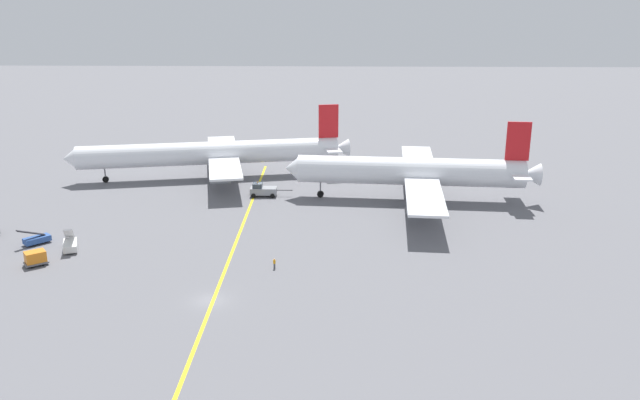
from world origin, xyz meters
TOP-DOWN VIEW (x-y plane):
  - ground_plane at (0.00, 0.00)m, footprint 600.00×600.00m
  - taxiway_stripe at (0.29, 10.00)m, footprint 1.66×120.00m
  - airliner_at_gate_left at (-10.55, 59.95)m, footprint 60.77×40.17m
  - airliner_being_pushed at (30.90, 44.57)m, footprint 48.85×49.65m
  - pushback_tug at (1.71, 46.38)m, footprint 8.39×2.88m
  - gse_belt_loader_portside at (-31.55, 19.38)m, footprint 4.30×4.42m
  - gse_container_dolly_flat at (-27.86, 10.93)m, footprint 3.88×3.68m
  - gse_stair_truck_yellow at (-25.13, 16.93)m, footprint 3.46×4.94m
  - ground_crew_marshaller_foreground at (7.40, 10.57)m, footprint 0.36×0.36m

SIDE VIEW (x-z plane):
  - ground_plane at x=0.00m, z-range 0.00..0.00m
  - taxiway_stripe at x=0.29m, z-range 0.00..0.01m
  - ground_crew_marshaller_foreground at x=7.40m, z-range 0.03..1.62m
  - gse_belt_loader_portside at x=-31.55m, z-range -0.68..2.33m
  - gse_stair_truck_yellow at x=-25.13m, z-range -1.00..3.05m
  - gse_container_dolly_flat at x=-27.86m, z-range 0.10..2.25m
  - pushback_tug at x=1.71m, z-range -0.23..2.74m
  - airliner_at_gate_left at x=-10.55m, z-range -2.26..13.07m
  - airliner_being_pushed at x=30.90m, z-range -2.23..13.52m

